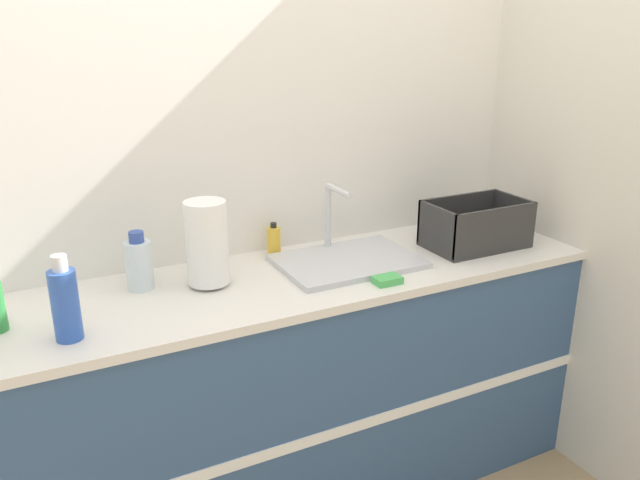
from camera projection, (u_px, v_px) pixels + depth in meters
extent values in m
cube|color=silver|center=(257.00, 141.00, 2.24)|extent=(4.55, 0.06, 2.60)
cube|color=beige|center=(547.00, 131.00, 2.45)|extent=(0.06, 2.55, 2.60)
cube|color=#33517A|center=(296.00, 392.00, 2.26)|extent=(2.15, 0.55, 0.86)
cube|color=white|center=(331.00, 433.00, 2.04)|extent=(2.15, 0.01, 0.04)
cube|color=silver|center=(294.00, 279.00, 2.12)|extent=(2.17, 0.58, 0.03)
cube|color=silver|center=(348.00, 261.00, 2.21)|extent=(0.49, 0.35, 0.02)
cylinder|color=silver|center=(328.00, 216.00, 2.30)|extent=(0.02, 0.02, 0.23)
cylinder|color=silver|center=(339.00, 191.00, 2.19)|extent=(0.02, 0.16, 0.02)
cylinder|color=#4C4C51|center=(209.00, 283.00, 2.03)|extent=(0.10, 0.10, 0.01)
cylinder|color=white|center=(207.00, 243.00, 1.98)|extent=(0.13, 0.13, 0.27)
cube|color=#2D2D2D|center=(474.00, 244.00, 2.39)|extent=(0.38, 0.23, 0.01)
cube|color=#2D2D2D|center=(496.00, 230.00, 2.27)|extent=(0.38, 0.01, 0.17)
cube|color=#2D2D2D|center=(458.00, 215.00, 2.45)|extent=(0.38, 0.01, 0.17)
cube|color=#2D2D2D|center=(437.00, 229.00, 2.28)|extent=(0.01, 0.23, 0.17)
cube|color=#2D2D2D|center=(513.00, 216.00, 2.44)|extent=(0.01, 0.23, 0.17)
cylinder|color=silver|center=(139.00, 266.00, 1.98)|extent=(0.08, 0.08, 0.16)
cylinder|color=#334C9E|center=(136.00, 237.00, 1.95)|extent=(0.05, 0.05, 0.03)
cylinder|color=#2D56B7|center=(66.00, 305.00, 1.65)|extent=(0.07, 0.07, 0.20)
cylinder|color=silver|center=(59.00, 263.00, 1.61)|extent=(0.04, 0.04, 0.04)
cylinder|color=gold|center=(274.00, 241.00, 2.29)|extent=(0.05, 0.05, 0.10)
cylinder|color=black|center=(273.00, 225.00, 2.27)|extent=(0.02, 0.02, 0.02)
cube|color=#4CB259|center=(387.00, 280.00, 2.04)|extent=(0.09, 0.06, 0.02)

